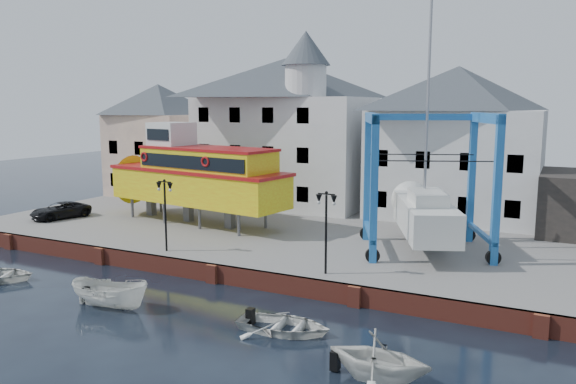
% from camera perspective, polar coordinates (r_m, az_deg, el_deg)
% --- Properties ---
extents(ground, '(140.00, 140.00, 0.00)m').
position_cam_1_polar(ground, '(30.57, -7.64, -9.12)').
color(ground, black).
rests_on(ground, ground).
extents(hardstanding, '(44.00, 22.00, 1.00)m').
position_cam_1_polar(hardstanding, '(39.69, 1.29, -4.11)').
color(hardstanding, slate).
rests_on(hardstanding, ground).
extents(quay_wall, '(44.00, 0.47, 1.00)m').
position_cam_1_polar(quay_wall, '(30.51, -7.55, -8.17)').
color(quay_wall, brown).
rests_on(quay_wall, ground).
extents(building_pink, '(8.00, 7.00, 10.30)m').
position_cam_1_polar(building_pink, '(54.42, -12.91, 5.20)').
color(building_pink, tan).
rests_on(building_pink, hardstanding).
extents(building_white_main, '(14.00, 8.30, 14.00)m').
position_cam_1_polar(building_white_main, '(47.50, -0.21, 6.37)').
color(building_white_main, silver).
rests_on(building_white_main, hardstanding).
extents(building_white_right, '(12.00, 8.00, 11.20)m').
position_cam_1_polar(building_white_right, '(43.74, 16.68, 4.81)').
color(building_white_right, silver).
rests_on(building_white_right, hardstanding).
extents(lamp_post_left, '(1.12, 0.32, 4.20)m').
position_cam_1_polar(lamp_post_left, '(32.87, -12.40, -0.49)').
color(lamp_post_left, black).
rests_on(lamp_post_left, hardstanding).
extents(lamp_post_right, '(1.12, 0.32, 4.20)m').
position_cam_1_polar(lamp_post_right, '(27.78, 3.90, -1.99)').
color(lamp_post_right, black).
rests_on(lamp_post_right, hardstanding).
extents(tour_boat, '(16.80, 6.41, 7.14)m').
position_cam_1_polar(tour_boat, '(41.04, -10.15, 1.67)').
color(tour_boat, '#59595E').
rests_on(tour_boat, hardstanding).
extents(travel_lift, '(8.70, 10.33, 15.28)m').
position_cam_1_polar(travel_lift, '(34.00, 13.53, -1.31)').
color(travel_lift, '#1C50A2').
rests_on(travel_lift, hardstanding).
extents(van, '(3.14, 4.68, 1.19)m').
position_cam_1_polar(van, '(45.25, -22.12, -1.74)').
color(van, black).
rests_on(van, hardstanding).
extents(motorboat_a, '(4.20, 2.09, 1.55)m').
position_cam_1_polar(motorboat_a, '(28.07, -17.54, -11.11)').
color(motorboat_a, silver).
rests_on(motorboat_a, ground).
extents(motorboat_b, '(4.28, 3.25, 0.83)m').
position_cam_1_polar(motorboat_b, '(24.16, -0.44, -14.02)').
color(motorboat_b, silver).
rests_on(motorboat_b, ground).
extents(motorboat_c, '(3.65, 3.16, 1.90)m').
position_cam_1_polar(motorboat_c, '(20.60, 9.17, -18.37)').
color(motorboat_c, silver).
rests_on(motorboat_c, ground).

